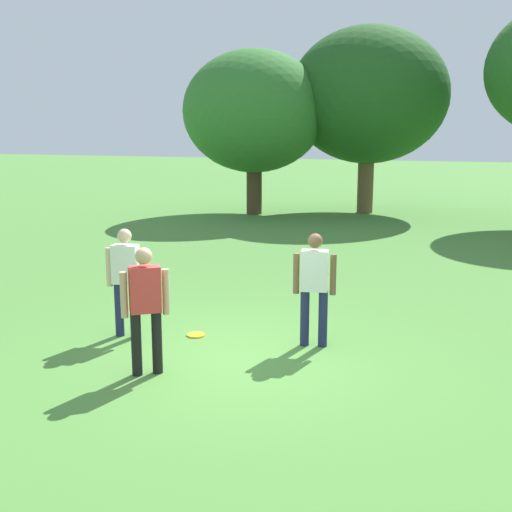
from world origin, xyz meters
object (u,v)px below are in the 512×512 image
at_px(person_bystander, 145,302).
at_px(tree_tall_left, 254,112).
at_px(tree_broad_center, 368,96).
at_px(person_catcher, 314,282).
at_px(frisbee, 196,335).
at_px(person_thrower, 126,275).

height_order(person_bystander, tree_tall_left, tree_tall_left).
xyz_separation_m(person_bystander, tree_broad_center, (-0.83, 17.09, 3.36)).
bearing_deg(person_catcher, frisbee, -172.92).
height_order(person_bystander, tree_broad_center, tree_broad_center).
distance_m(person_thrower, frisbee, 1.38).
distance_m(person_catcher, frisbee, 2.02).
bearing_deg(person_catcher, tree_broad_center, 99.26).
bearing_deg(tree_tall_left, person_thrower, -75.88).
relative_size(frisbee, tree_broad_center, 0.04).
bearing_deg(person_bystander, tree_broad_center, 92.78).
relative_size(tree_tall_left, tree_broad_center, 0.87).
xyz_separation_m(tree_tall_left, tree_broad_center, (3.75, 1.89, 0.58)).
bearing_deg(tree_tall_left, person_catcher, -65.00).
relative_size(person_catcher, tree_broad_center, 0.24).
height_order(person_thrower, tree_broad_center, tree_broad_center).
bearing_deg(tree_broad_center, person_catcher, -80.74).
height_order(person_bystander, frisbee, person_bystander).
distance_m(person_catcher, tree_broad_center, 15.84).
xyz_separation_m(person_catcher, person_bystander, (-1.66, -1.81, 0.00)).
distance_m(person_catcher, tree_tall_left, 15.03).
xyz_separation_m(person_thrower, frisbee, (0.94, 0.39, -0.93)).
bearing_deg(tree_tall_left, tree_broad_center, 26.68).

